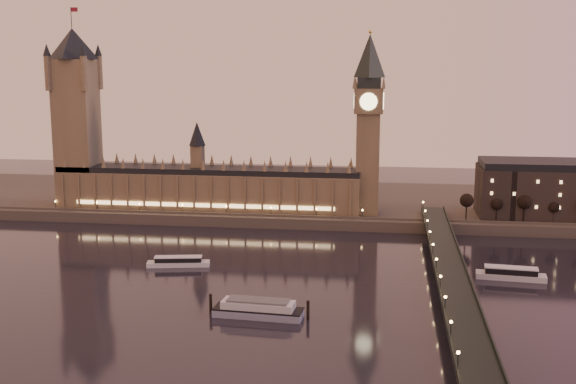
% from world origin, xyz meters
% --- Properties ---
extents(ground, '(700.00, 700.00, 0.00)m').
position_xyz_m(ground, '(0.00, 0.00, 0.00)').
color(ground, black).
rests_on(ground, ground).
extents(far_embankment, '(560.00, 130.00, 6.00)m').
position_xyz_m(far_embankment, '(30.00, 165.00, 3.00)').
color(far_embankment, '#423D35').
rests_on(far_embankment, ground).
extents(palace_of_westminster, '(180.00, 26.62, 52.00)m').
position_xyz_m(palace_of_westminster, '(-40.12, 120.99, 21.71)').
color(palace_of_westminster, brown).
rests_on(palace_of_westminster, ground).
extents(victoria_tower, '(31.68, 31.68, 118.00)m').
position_xyz_m(victoria_tower, '(-120.00, 121.00, 65.79)').
color(victoria_tower, brown).
rests_on(victoria_tower, ground).
extents(big_ben, '(17.68, 17.68, 104.00)m').
position_xyz_m(big_ben, '(53.99, 120.99, 63.95)').
color(big_ben, brown).
rests_on(big_ben, ground).
extents(westminster_bridge, '(13.20, 260.00, 15.30)m').
position_xyz_m(westminster_bridge, '(91.61, 0.00, 5.52)').
color(westminster_bridge, black).
rests_on(westminster_bridge, ground).
extents(bare_tree_0, '(6.42, 6.42, 13.06)m').
position_xyz_m(bare_tree_0, '(110.41, 109.00, 15.76)').
color(bare_tree_0, black).
rests_on(bare_tree_0, ground).
extents(bare_tree_1, '(6.42, 6.42, 13.06)m').
position_xyz_m(bare_tree_1, '(125.56, 109.00, 15.76)').
color(bare_tree_1, black).
rests_on(bare_tree_1, ground).
extents(bare_tree_2, '(6.42, 6.42, 13.06)m').
position_xyz_m(bare_tree_2, '(140.71, 109.00, 15.76)').
color(bare_tree_2, black).
rests_on(bare_tree_2, ground).
extents(bare_tree_3, '(6.42, 6.42, 13.06)m').
position_xyz_m(bare_tree_3, '(155.86, 109.00, 15.76)').
color(bare_tree_3, black).
rests_on(bare_tree_3, ground).
extents(cruise_boat_a, '(29.28, 11.41, 4.58)m').
position_xyz_m(cruise_boat_a, '(-29.38, 21.50, 2.02)').
color(cruise_boat_a, silver).
rests_on(cruise_boat_a, ground).
extents(cruise_boat_b, '(30.04, 10.22, 5.44)m').
position_xyz_m(cruise_boat_b, '(119.50, 21.79, 2.40)').
color(cruise_boat_b, silver).
rests_on(cruise_boat_b, ground).
extents(moored_barge, '(38.39, 11.64, 7.05)m').
position_xyz_m(moored_barge, '(19.01, -38.83, 2.98)').
color(moored_barge, '#838CA7').
rests_on(moored_barge, ground).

